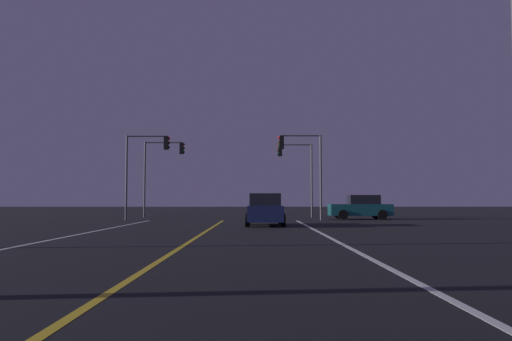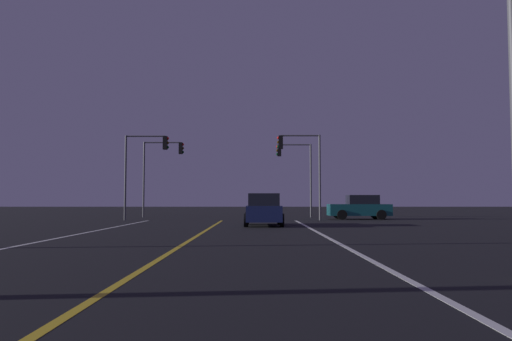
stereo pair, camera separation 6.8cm
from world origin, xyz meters
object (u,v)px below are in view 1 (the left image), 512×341
object	(u,v)px
traffic_light_near_right	(299,157)
traffic_light_near_left	(145,157)
car_crossing_side	(359,208)
traffic_light_far_right	(293,163)
traffic_light_far_left	(161,161)
car_ahead_far	(263,210)
street_lamp_right_near	(486,18)

from	to	relation	value
traffic_light_near_right	traffic_light_near_left	size ratio (longest dim) A/B	1.01
car_crossing_side	traffic_light_far_right	xyz separation A→B (m)	(-4.29, 3.67, 3.39)
traffic_light_far_left	car_ahead_far	bearing A→B (deg)	-58.15
traffic_light_far_left	traffic_light_far_right	bearing A→B (deg)	-0.00
traffic_light_near_left	traffic_light_far_left	size ratio (longest dim) A/B	0.97
traffic_light_near_right	traffic_light_far_left	size ratio (longest dim) A/B	0.97
traffic_light_near_left	street_lamp_right_near	distance (m)	27.21
traffic_light_near_left	traffic_light_far_left	world-z (taller)	traffic_light_far_left
car_ahead_far	traffic_light_near_right	bearing A→B (deg)	-20.18
traffic_light_far_right	traffic_light_far_left	world-z (taller)	traffic_light_far_left
traffic_light_far_left	street_lamp_right_near	world-z (taller)	street_lamp_right_near
traffic_light_near_left	traffic_light_far_left	distance (m)	5.50
traffic_light_near_left	traffic_light_far_right	xyz separation A→B (m)	(10.43, 5.50, 0.01)
traffic_light_near_left	street_lamp_right_near	bearing A→B (deg)	-64.86
traffic_light_far_right	street_lamp_right_near	xyz separation A→B (m)	(1.13, -30.13, 0.46)
traffic_light_near_right	street_lamp_right_near	distance (m)	24.66
car_ahead_far	street_lamp_right_near	distance (m)	18.51
car_ahead_far	traffic_light_near_left	xyz separation A→B (m)	(-7.80, 6.92, 3.38)
traffic_light_far_left	street_lamp_right_near	xyz separation A→B (m)	(11.47, -30.13, 0.32)
car_crossing_side	street_lamp_right_near	world-z (taller)	street_lamp_right_near
car_crossing_side	traffic_light_near_left	bearing A→B (deg)	7.10
traffic_light_near_right	traffic_light_far_right	bearing A→B (deg)	-90.83
traffic_light_near_right	traffic_light_near_left	bearing A→B (deg)	0.00
street_lamp_right_near	traffic_light_near_right	bearing A→B (deg)	-87.19
traffic_light_near_left	street_lamp_right_near	size ratio (longest dim) A/B	0.78
traffic_light_near_right	traffic_light_far_right	distance (m)	5.50
traffic_light_near_right	street_lamp_right_near	bearing A→B (deg)	92.81
car_crossing_side	car_ahead_far	bearing A→B (deg)	51.70
traffic_light_near_right	traffic_light_near_left	world-z (taller)	traffic_light_near_right
traffic_light_near_left	street_lamp_right_near	xyz separation A→B (m)	(11.56, -24.63, 0.47)
traffic_light_near_right	car_crossing_side	bearing A→B (deg)	-157.23
car_crossing_side	street_lamp_right_near	distance (m)	26.93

